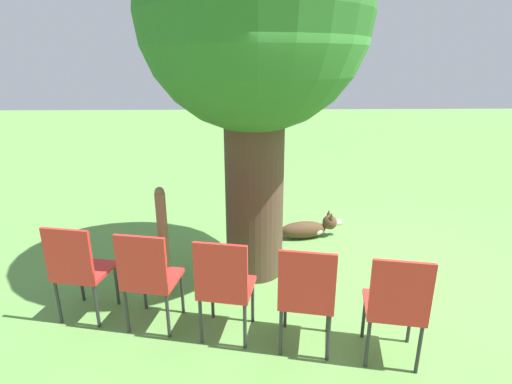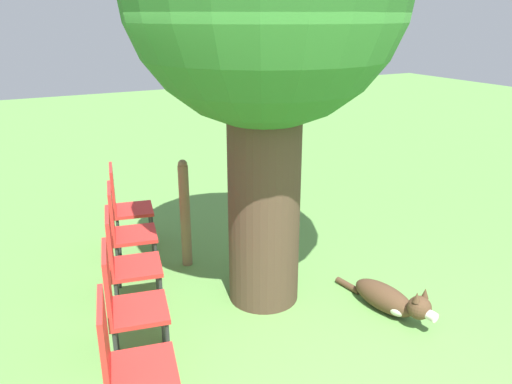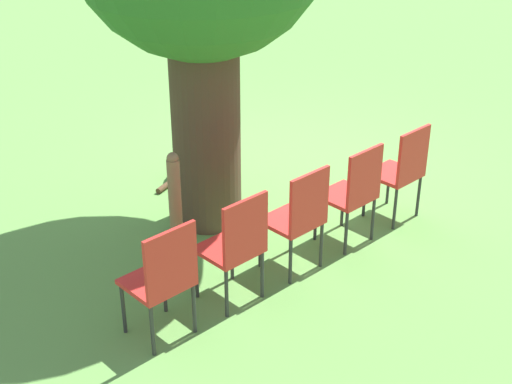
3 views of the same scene
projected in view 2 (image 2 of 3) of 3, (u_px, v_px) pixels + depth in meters
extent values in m
plane|color=#609947|center=(342.00, 371.00, 3.68)|extent=(30.00, 30.00, 0.00)
cylinder|color=#4C3828|center=(264.00, 190.00, 4.32)|extent=(0.63, 0.63, 2.11)
ellipsoid|color=#513823|center=(384.00, 297.00, 4.43)|extent=(0.33, 0.66, 0.23)
ellipsoid|color=silver|center=(399.00, 307.00, 4.30)|extent=(0.24, 0.25, 0.14)
sphere|color=#513823|center=(419.00, 308.00, 4.12)|extent=(0.22, 0.22, 0.20)
cylinder|color=silver|center=(431.00, 316.00, 4.04)|extent=(0.10, 0.10, 0.08)
cone|color=#513823|center=(425.00, 293.00, 4.11)|extent=(0.06, 0.06, 0.09)
cone|color=#513823|center=(417.00, 297.00, 4.05)|extent=(0.06, 0.06, 0.09)
cylinder|color=#513823|center=(348.00, 286.00, 4.79)|extent=(0.10, 0.29, 0.06)
cylinder|color=#846647|center=(185.00, 217.00, 5.09)|extent=(0.10, 0.10, 1.08)
sphere|color=#846647|center=(183.00, 164.00, 4.90)|extent=(0.09, 0.09, 0.09)
cube|color=red|center=(142.00, 371.00, 3.01)|extent=(0.50, 0.51, 0.04)
cube|color=red|center=(104.00, 340.00, 2.87)|extent=(0.12, 0.44, 0.49)
cylinder|color=#2D2D2D|center=(170.00, 377.00, 3.31)|extent=(0.03, 0.03, 0.43)
cube|color=red|center=(139.00, 310.00, 3.63)|extent=(0.50, 0.51, 0.04)
cube|color=red|center=(107.00, 282.00, 3.49)|extent=(0.12, 0.44, 0.49)
cylinder|color=#2D2D2D|center=(163.00, 319.00, 3.93)|extent=(0.03, 0.03, 0.43)
cylinder|color=#2D2D2D|center=(168.00, 348.00, 3.59)|extent=(0.03, 0.03, 0.43)
cylinder|color=#2D2D2D|center=(115.00, 327.00, 3.84)|extent=(0.03, 0.03, 0.43)
cylinder|color=#2D2D2D|center=(117.00, 357.00, 3.49)|extent=(0.03, 0.03, 0.43)
cube|color=red|center=(136.00, 267.00, 4.26)|extent=(0.50, 0.51, 0.04)
cube|color=red|center=(110.00, 242.00, 4.12)|extent=(0.12, 0.44, 0.49)
cylinder|color=#2D2D2D|center=(157.00, 278.00, 4.56)|extent=(0.03, 0.03, 0.43)
cylinder|color=#2D2D2D|center=(162.00, 299.00, 4.21)|extent=(0.03, 0.03, 0.43)
cylinder|color=#2D2D2D|center=(116.00, 283.00, 4.46)|extent=(0.03, 0.03, 0.43)
cylinder|color=#2D2D2D|center=(118.00, 306.00, 4.12)|extent=(0.03, 0.03, 0.43)
cube|color=red|center=(134.00, 235.00, 4.88)|extent=(0.50, 0.51, 0.04)
cube|color=red|center=(111.00, 212.00, 4.74)|extent=(0.12, 0.44, 0.49)
cylinder|color=#2D2D2D|center=(153.00, 246.00, 5.18)|extent=(0.03, 0.03, 0.43)
cylinder|color=#2D2D2D|center=(157.00, 262.00, 4.83)|extent=(0.03, 0.03, 0.43)
cylinder|color=#2D2D2D|center=(117.00, 250.00, 5.08)|extent=(0.03, 0.03, 0.43)
cylinder|color=#2D2D2D|center=(118.00, 267.00, 4.74)|extent=(0.03, 0.03, 0.43)
cube|color=red|center=(133.00, 210.00, 5.51)|extent=(0.50, 0.51, 0.04)
cube|color=red|center=(113.00, 189.00, 5.37)|extent=(0.12, 0.44, 0.49)
cylinder|color=#2D2D2D|center=(150.00, 221.00, 5.80)|extent=(0.03, 0.03, 0.43)
cylinder|color=#2D2D2D|center=(153.00, 234.00, 5.46)|extent=(0.03, 0.03, 0.43)
cylinder|color=#2D2D2D|center=(118.00, 225.00, 5.71)|extent=(0.03, 0.03, 0.43)
cylinder|color=#2D2D2D|center=(119.00, 238.00, 5.36)|extent=(0.03, 0.03, 0.43)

